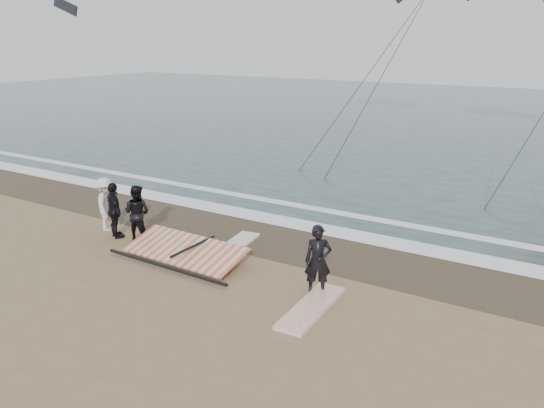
{
  "coord_description": "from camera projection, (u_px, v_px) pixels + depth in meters",
  "views": [
    {
      "loc": [
        5.55,
        -7.88,
        5.61
      ],
      "look_at": [
        -1.03,
        3.0,
        1.6
      ],
      "focal_mm": 35.0,
      "sensor_mm": 36.0,
      "label": 1
    }
  ],
  "objects": [
    {
      "name": "foam_near",
      "position": [
        353.0,
        235.0,
        15.67
      ],
      "size": [
        120.0,
        0.9,
        0.01
      ],
      "primitive_type": "cube",
      "color": "white",
      "rests_on": "sea"
    },
    {
      "name": "sea",
      "position": [
        502.0,
        119.0,
        37.78
      ],
      "size": [
        120.0,
        54.0,
        0.02
      ],
      "primitive_type": "cube",
      "color": "#233838",
      "rests_on": "ground"
    },
    {
      "name": "ground",
      "position": [
        239.0,
        324.0,
        10.86
      ],
      "size": [
        120.0,
        120.0,
        0.0
      ],
      "primitive_type": "plane",
      "color": "#8C704C",
      "rests_on": "ground"
    },
    {
      "name": "man_main",
      "position": [
        318.0,
        260.0,
        11.89
      ],
      "size": [
        0.72,
        0.64,
        1.65
      ],
      "primitive_type": "imported",
      "rotation": [
        0.0,
        0.0,
        0.5
      ],
      "color": "black",
      "rests_on": "ground"
    },
    {
      "name": "board_cream",
      "position": [
        234.0,
        246.0,
        14.78
      ],
      "size": [
        0.85,
        2.24,
        0.09
      ],
      "primitive_type": "cube",
      "rotation": [
        0.0,
        0.0,
        0.12
      ],
      "color": "silver",
      "rests_on": "ground"
    },
    {
      "name": "foam_far",
      "position": [
        373.0,
        219.0,
        17.06
      ],
      "size": [
        120.0,
        0.45,
        0.01
      ],
      "primitive_type": "cube",
      "color": "white",
      "rests_on": "sea"
    },
    {
      "name": "board_white",
      "position": [
        312.0,
        307.0,
        11.43
      ],
      "size": [
        0.72,
        2.32,
        0.09
      ],
      "primitive_type": "cube",
      "rotation": [
        0.0,
        0.0,
        0.03
      ],
      "color": "white",
      "rests_on": "ground"
    },
    {
      "name": "sail_rig",
      "position": [
        186.0,
        251.0,
        14.07
      ],
      "size": [
        3.91,
        1.77,
        0.49
      ],
      "color": "black",
      "rests_on": "ground"
    },
    {
      "name": "wet_sand",
      "position": [
        332.0,
        251.0,
        14.53
      ],
      "size": [
        120.0,
        2.8,
        0.01
      ],
      "primitive_type": "cube",
      "color": "#4C3D2B",
      "rests_on": "ground"
    },
    {
      "name": "trio_cluster",
      "position": [
        118.0,
        209.0,
        15.5
      ],
      "size": [
        2.45,
        1.3,
        1.66
      ],
      "color": "black",
      "rests_on": "ground"
    }
  ]
}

